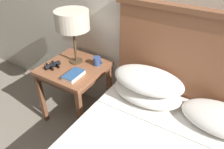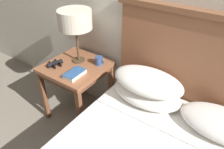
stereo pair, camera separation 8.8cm
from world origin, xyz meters
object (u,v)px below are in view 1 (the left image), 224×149
(nightstand, at_px, (74,74))
(table_lamp, at_px, (72,21))
(book_on_nightstand, at_px, (73,75))
(coffee_mug, at_px, (97,61))
(binoculars_pair, at_px, (53,65))

(nightstand, bearing_deg, table_lamp, 109.20)
(table_lamp, bearing_deg, book_on_nightstand, -56.23)
(nightstand, distance_m, coffee_mug, 0.27)
(nightstand, height_order, book_on_nightstand, book_on_nightstand)
(table_lamp, relative_size, book_on_nightstand, 2.52)
(binoculars_pair, height_order, coffee_mug, coffee_mug)
(book_on_nightstand, xyz_separation_m, binoculars_pair, (-0.28, 0.02, 0.00))
(binoculars_pair, xyz_separation_m, coffee_mug, (0.34, 0.27, 0.02))
(nightstand, bearing_deg, binoculars_pair, -143.34)
(coffee_mug, bearing_deg, table_lamp, -163.93)
(coffee_mug, bearing_deg, book_on_nightstand, -102.38)
(book_on_nightstand, relative_size, binoculars_pair, 1.26)
(nightstand, bearing_deg, coffee_mug, 38.60)
(table_lamp, distance_m, binoculars_pair, 0.47)
(nightstand, distance_m, binoculars_pair, 0.23)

